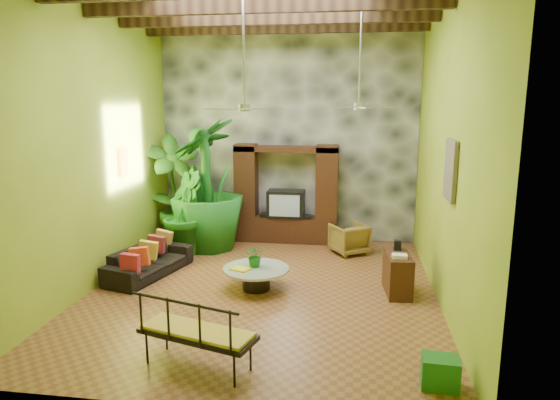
% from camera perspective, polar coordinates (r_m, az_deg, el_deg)
% --- Properties ---
extents(ground, '(7.00, 7.00, 0.00)m').
position_cam_1_polar(ground, '(9.01, -1.99, -10.25)').
color(ground, brown).
rests_on(ground, ground).
extents(back_wall, '(6.00, 0.02, 5.00)m').
position_cam_1_polar(back_wall, '(11.85, 0.95, 7.48)').
color(back_wall, olive).
rests_on(back_wall, ground).
extents(left_wall, '(0.02, 7.00, 5.00)m').
position_cam_1_polar(left_wall, '(9.42, -20.47, 5.69)').
color(left_wall, olive).
rests_on(left_wall, ground).
extents(right_wall, '(0.02, 7.00, 5.00)m').
position_cam_1_polar(right_wall, '(8.41, 18.54, 5.19)').
color(right_wall, olive).
rests_on(right_wall, ground).
extents(stone_accent_wall, '(5.98, 0.10, 4.98)m').
position_cam_1_polar(stone_accent_wall, '(11.79, 0.91, 7.46)').
color(stone_accent_wall, '#313438').
rests_on(stone_accent_wall, ground).
extents(ceiling_beams, '(5.95, 5.36, 0.22)m').
position_cam_1_polar(ceiling_beams, '(8.48, -2.23, 21.29)').
color(ceiling_beams, '#372311').
rests_on(ceiling_beams, ceiling).
extents(entertainment_center, '(2.40, 0.55, 2.30)m').
position_cam_1_polar(entertainment_center, '(11.71, 0.70, -0.16)').
color(entertainment_center, black).
rests_on(entertainment_center, ground).
extents(ceiling_fan_front, '(1.28, 1.28, 1.86)m').
position_cam_1_polar(ceiling_fan_front, '(8.01, -4.12, 11.93)').
color(ceiling_fan_front, '#A9A9AD').
rests_on(ceiling_fan_front, ceiling).
extents(ceiling_fan_back, '(1.28, 1.28, 1.86)m').
position_cam_1_polar(ceiling_fan_back, '(9.43, 9.02, 11.77)').
color(ceiling_fan_back, '#A9A9AD').
rests_on(ceiling_fan_back, ceiling).
extents(wall_art_mask, '(0.06, 0.32, 0.55)m').
position_cam_1_polar(wall_art_mask, '(10.33, -17.48, 4.10)').
color(wall_art_mask, gold).
rests_on(wall_art_mask, left_wall).
extents(wall_art_painting, '(0.06, 0.70, 0.90)m').
position_cam_1_polar(wall_art_painting, '(7.84, 18.91, 3.26)').
color(wall_art_painting, '#225C7D').
rests_on(wall_art_painting, right_wall).
extents(sofa, '(1.23, 2.05, 0.56)m').
position_cam_1_polar(sofa, '(9.96, -14.75, -6.75)').
color(sofa, black).
rests_on(sofa, ground).
extents(wicker_armchair, '(0.97, 0.98, 0.66)m').
position_cam_1_polar(wicker_armchair, '(11.05, 7.93, -4.40)').
color(wicker_armchair, olive).
rests_on(wicker_armchair, ground).
extents(tall_plant_a, '(1.64, 1.54, 2.58)m').
position_cam_1_polar(tall_plant_a, '(11.75, -12.07, 1.23)').
color(tall_plant_a, '#2B651A').
rests_on(tall_plant_a, ground).
extents(tall_plant_b, '(1.02, 1.17, 1.84)m').
position_cam_1_polar(tall_plant_b, '(10.97, -11.05, -1.43)').
color(tall_plant_b, '#1A6219').
rests_on(tall_plant_b, ground).
extents(tall_plant_c, '(1.91, 1.91, 2.93)m').
position_cam_1_polar(tall_plant_c, '(11.18, -8.33, 1.76)').
color(tall_plant_c, '#185E1A').
rests_on(tall_plant_c, ground).
extents(coffee_table, '(1.17, 1.17, 0.40)m').
position_cam_1_polar(coffee_table, '(8.96, -2.75, -8.61)').
color(coffee_table, black).
rests_on(coffee_table, ground).
extents(centerpiece_plant, '(0.42, 0.38, 0.40)m').
position_cam_1_polar(centerpiece_plant, '(8.92, -2.83, -6.37)').
color(centerpiece_plant, '#1A631A').
rests_on(centerpiece_plant, coffee_table).
extents(yellow_tray, '(0.37, 0.31, 0.03)m').
position_cam_1_polar(yellow_tray, '(8.82, -4.56, -7.88)').
color(yellow_tray, gold).
rests_on(yellow_tray, coffee_table).
extents(iron_bench, '(1.59, 0.96, 0.57)m').
position_cam_1_polar(iron_bench, '(6.44, -9.66, -14.46)').
color(iron_bench, black).
rests_on(iron_bench, ground).
extents(side_console, '(0.47, 0.91, 0.71)m').
position_cam_1_polar(side_console, '(9.00, 13.28, -8.19)').
color(side_console, '#371F11').
rests_on(side_console, ground).
extents(green_bin, '(0.45, 0.35, 0.38)m').
position_cam_1_polar(green_bin, '(6.48, 17.83, -18.23)').
color(green_bin, '#1B6727').
rests_on(green_bin, ground).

